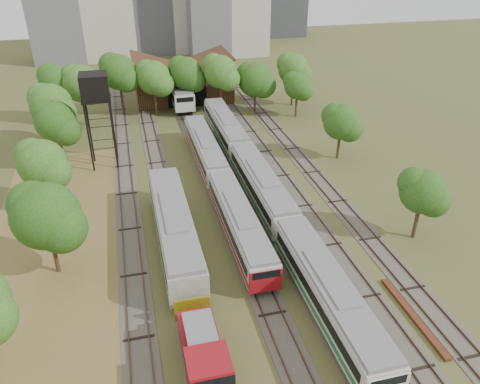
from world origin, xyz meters
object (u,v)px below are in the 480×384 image
object	(u,v)px
railcar_green_set	(262,187)
railcar_red_set	(220,181)
water_tower	(95,89)
shunter_locomotive	(204,358)

from	to	relation	value
railcar_green_set	railcar_red_set	bearing A→B (deg)	148.15
railcar_red_set	water_tower	size ratio (longest dim) A/B	3.03
shunter_locomotive	railcar_green_set	bearing A→B (deg)	64.41
railcar_red_set	shunter_locomotive	distance (m)	24.12
railcar_green_set	shunter_locomotive	bearing A→B (deg)	-115.59
railcar_red_set	railcar_green_set	size ratio (longest dim) A/B	0.66
railcar_red_set	water_tower	bearing A→B (deg)	137.46
shunter_locomotive	water_tower	bearing A→B (deg)	100.17
railcar_red_set	shunter_locomotive	size ratio (longest dim) A/B	4.27
railcar_green_set	water_tower	world-z (taller)	water_tower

